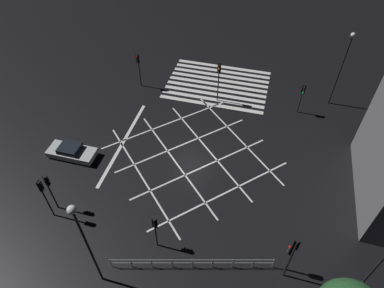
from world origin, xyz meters
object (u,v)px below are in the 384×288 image
(traffic_light_ne_main, at_px, (43,192))
(street_lamp_far, at_px, (83,234))
(traffic_light_nw_cross, at_px, (293,251))
(street_lamp_west, at_px, (344,61))
(traffic_light_ne_cross, at_px, (49,186))
(traffic_light_nw_main, at_px, (290,253))
(traffic_light_median_south, at_px, (219,75))
(traffic_light_median_north, at_px, (155,226))
(waiting_car, at_px, (72,152))
(traffic_light_se_cross, at_px, (138,64))
(traffic_light_sw_cross, at_px, (302,93))

(traffic_light_ne_main, distance_m, street_lamp_far, 7.23)
(traffic_light_nw_cross, bearing_deg, street_lamp_west, -9.20)
(traffic_light_ne_cross, bearing_deg, traffic_light_nw_main, -92.02)
(traffic_light_ne_cross, bearing_deg, traffic_light_median_south, -29.78)
(traffic_light_ne_cross, bearing_deg, traffic_light_median_north, -96.93)
(street_lamp_far, relative_size, waiting_car, 1.98)
(traffic_light_median_north, distance_m, traffic_light_ne_main, 8.36)
(traffic_light_nw_main, height_order, street_lamp_far, street_lamp_far)
(traffic_light_nw_main, height_order, traffic_light_median_south, traffic_light_median_south)
(traffic_light_nw_cross, distance_m, street_lamp_far, 12.33)
(traffic_light_median_north, relative_size, street_lamp_west, 0.42)
(traffic_light_median_north, xyz_separation_m, waiting_car, (10.03, -6.13, -1.78))
(traffic_light_nw_main, xyz_separation_m, street_lamp_west, (-3.20, -19.25, 2.74))
(traffic_light_median_north, height_order, waiting_car, traffic_light_median_north)
(street_lamp_west, relative_size, street_lamp_far, 0.93)
(traffic_light_nw_main, xyz_separation_m, traffic_light_se_cross, (16.71, -17.03, 0.52))
(traffic_light_ne_main, relative_size, street_lamp_far, 0.50)
(traffic_light_ne_cross, relative_size, traffic_light_ne_main, 0.89)
(street_lamp_west, bearing_deg, traffic_light_median_south, 12.89)
(traffic_light_ne_main, bearing_deg, traffic_light_nw_main, 0.61)
(street_lamp_west, xyz_separation_m, street_lamp_far, (14.72, 23.01, 0.80))
(traffic_light_median_north, bearing_deg, traffic_light_ne_main, 88.34)
(traffic_light_median_north, bearing_deg, traffic_light_sw_cross, -27.33)
(street_lamp_far, xyz_separation_m, waiting_car, (7.31, -9.47, -5.26))
(traffic_light_se_cross, xyz_separation_m, street_lamp_far, (-5.18, 20.79, 3.01))
(traffic_light_median_north, xyz_separation_m, traffic_light_nw_main, (-8.81, -0.42, -0.06))
(traffic_light_sw_cross, distance_m, traffic_light_ne_main, 24.26)
(traffic_light_median_south, xyz_separation_m, traffic_light_nw_cross, (-8.11, 17.02, -0.03))
(traffic_light_median_north, bearing_deg, street_lamp_far, 140.79)
(traffic_light_nw_main, distance_m, traffic_light_nw_cross, 0.96)
(traffic_light_sw_cross, height_order, waiting_car, traffic_light_sw_cross)
(traffic_light_se_cross, distance_m, street_lamp_far, 21.64)
(traffic_light_sw_cross, relative_size, traffic_light_nw_cross, 0.75)
(traffic_light_nw_main, bearing_deg, waiting_car, -16.86)
(traffic_light_nw_main, height_order, traffic_light_se_cross, traffic_light_se_cross)
(street_lamp_west, relative_size, waiting_car, 1.85)
(street_lamp_far, bearing_deg, traffic_light_median_south, -99.55)
(traffic_light_nw_main, distance_m, traffic_light_ne_main, 17.15)
(traffic_light_sw_cross, xyz_separation_m, traffic_light_median_south, (8.21, 0.19, 0.81))
(traffic_light_ne_main, bearing_deg, street_lamp_west, 43.71)
(street_lamp_far, bearing_deg, traffic_light_ne_cross, -37.20)
(traffic_light_sw_cross, distance_m, traffic_light_median_south, 8.25)
(traffic_light_median_north, xyz_separation_m, street_lamp_west, (-12.00, -19.67, 2.68))
(street_lamp_west, bearing_deg, traffic_light_ne_main, 43.71)
(street_lamp_west, height_order, street_lamp_far, street_lamp_far)
(traffic_light_ne_cross, height_order, traffic_light_median_south, traffic_light_median_south)
(traffic_light_ne_cross, height_order, traffic_light_se_cross, traffic_light_se_cross)
(traffic_light_median_north, distance_m, traffic_light_nw_cross, 8.86)
(traffic_light_nw_cross, xyz_separation_m, traffic_light_se_cross, (16.73, -17.39, -0.36))
(traffic_light_sw_cross, xyz_separation_m, traffic_light_nw_cross, (0.10, 17.21, 0.78))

